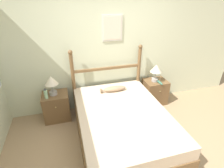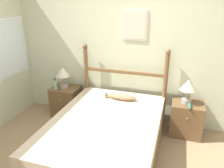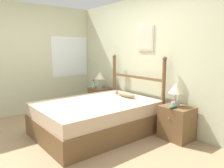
# 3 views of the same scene
# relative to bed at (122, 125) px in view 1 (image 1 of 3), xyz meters

# --- Properties ---
(ground_plane) EXTENTS (16.00, 16.00, 0.00)m
(ground_plane) POSITION_rel_bed_xyz_m (0.08, -0.57, -0.28)
(ground_plane) COLOR #9E7F5B
(wall_back) EXTENTS (6.40, 0.08, 2.55)m
(wall_back) POSITION_rel_bed_xyz_m (0.08, 1.16, 0.99)
(wall_back) COLOR beige
(wall_back) RESTS_ON ground_plane
(bed) EXTENTS (1.49, 2.08, 0.57)m
(bed) POSITION_rel_bed_xyz_m (0.00, 0.00, 0.00)
(bed) COLOR brown
(bed) RESTS_ON ground_plane
(headboard) EXTENTS (1.50, 0.09, 1.39)m
(headboard) POSITION_rel_bed_xyz_m (0.00, 1.01, 0.48)
(headboard) COLOR brown
(headboard) RESTS_ON ground_plane
(nightstand_left) EXTENTS (0.50, 0.45, 0.57)m
(nightstand_left) POSITION_rel_bed_xyz_m (-1.10, 0.89, 0.00)
(nightstand_left) COLOR brown
(nightstand_left) RESTS_ON ground_plane
(nightstand_right) EXTENTS (0.50, 0.45, 0.57)m
(nightstand_right) POSITION_rel_bed_xyz_m (1.10, 0.89, 0.00)
(nightstand_right) COLOR brown
(nightstand_right) RESTS_ON ground_plane
(table_lamp_left) EXTENTS (0.25, 0.25, 0.39)m
(table_lamp_left) POSITION_rel_bed_xyz_m (-1.12, 0.89, 0.56)
(table_lamp_left) COLOR gray
(table_lamp_left) RESTS_ON nightstand_left
(table_lamp_right) EXTENTS (0.25, 0.25, 0.39)m
(table_lamp_right) POSITION_rel_bed_xyz_m (1.06, 0.88, 0.56)
(table_lamp_right) COLOR gray
(table_lamp_right) RESTS_ON nightstand_right
(bottle) EXTENTS (0.06, 0.06, 0.21)m
(bottle) POSITION_rel_bed_xyz_m (-1.24, 0.78, 0.38)
(bottle) COLOR #99C699
(bottle) RESTS_ON nightstand_left
(model_boat) EXTENTS (0.06, 0.23, 0.21)m
(model_boat) POSITION_rel_bed_xyz_m (1.12, 0.75, 0.31)
(model_boat) COLOR #386651
(model_boat) RESTS_ON nightstand_right
(fish_pillow) EXTENTS (0.52, 0.14, 0.11)m
(fish_pillow) POSITION_rel_bed_xyz_m (0.05, 0.68, 0.34)
(fish_pillow) COLOR #997A5B
(fish_pillow) RESTS_ON bed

